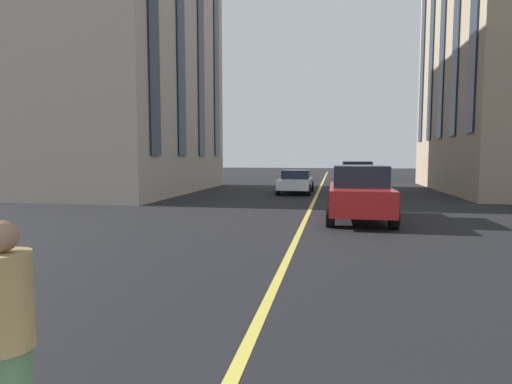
{
  "coord_description": "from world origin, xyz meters",
  "views": [
    {
      "loc": [
        0.43,
        -0.96,
        2.18
      ],
      "look_at": [
        9.67,
        0.8,
        1.37
      ],
      "focal_mm": 28.98,
      "sensor_mm": 36.0,
      "label": 1
    }
  ],
  "objects": [
    {
      "name": "lane_centre_line",
      "position": [
        20.0,
        0.0,
        0.0
      ],
      "size": [
        80.0,
        0.16,
        0.01
      ],
      "color": "#D8C64C",
      "rests_on": "ground_plane"
    },
    {
      "name": "car_white_trailing",
      "position": [
        24.97,
        1.28,
        0.7
      ],
      "size": [
        4.4,
        1.95,
        1.37
      ],
      "color": "silver",
      "rests_on": "ground_plane"
    },
    {
      "name": "car_red_parked_b",
      "position": [
        14.84,
        -1.8,
        0.97
      ],
      "size": [
        4.7,
        2.14,
        1.88
      ],
      "color": "#B21E1E",
      "rests_on": "ground_plane"
    },
    {
      "name": "car_black_parked_a",
      "position": [
        26.78,
        -2.32,
        0.97
      ],
      "size": [
        4.7,
        2.14,
        1.88
      ],
      "color": "black",
      "rests_on": "ground_plane"
    },
    {
      "name": "pedestrian_near",
      "position": [
        2.89,
        1.32,
        0.87
      ],
      "size": [
        0.38,
        0.38,
        1.74
      ],
      "color": "#4C724C",
      "rests_on": "ground_plane"
    },
    {
      "name": "building_left_near",
      "position": [
        24.27,
        11.71,
        7.97
      ],
      "size": [
        14.02,
        8.54,
        15.94
      ],
      "color": "#A89E8E",
      "rests_on": "ground_plane"
    }
  ]
}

